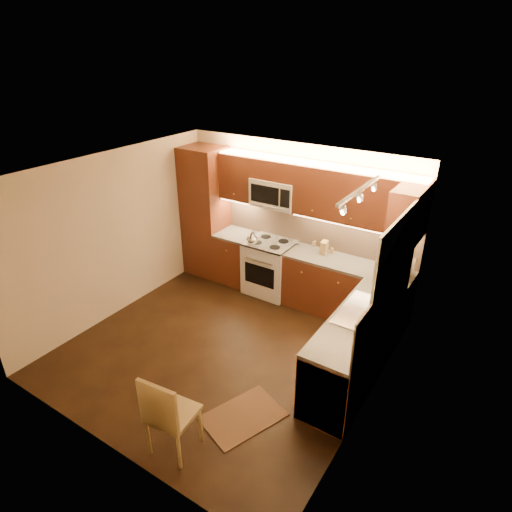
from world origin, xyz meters
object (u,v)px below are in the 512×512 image
Objects in this scene: microwave at (275,193)px; sink at (364,307)px; knife_block at (324,247)px; kettle at (252,238)px; toaster_oven at (395,267)px; stove at (270,267)px; dining_chair at (173,411)px; soap_bottle at (390,303)px.

sink is at bearing -32.21° from microwave.
kettle is at bearing -169.98° from knife_block.
sink is 1.14m from toaster_oven.
kettle is at bearing -119.32° from microwave.
toaster_oven is at bearing 0.42° from stove.
sink is (2.00, -1.26, -0.74)m from microwave.
toaster_oven is at bearing -13.71° from knife_block.
sink is at bearing -29.36° from stove.
stove is 4.24× the size of kettle.
knife_block is at bearing 8.26° from stove.
kettle reaches higher than dining_chair.
kettle reaches higher than stove.
dining_chair is (0.85, -3.29, 0.04)m from stove.
knife_block is 1.69m from soap_bottle.
soap_bottle is at bearing -21.71° from stove.
microwave reaches higher than dining_chair.
toaster_oven is 0.93m from soap_bottle.
sink is 2.38m from kettle.
toaster_oven is at bearing 1.03° from kettle.
microwave reaches higher than toaster_oven.
sink is 1.67m from knife_block.
kettle is 2.53m from soap_bottle.
dining_chair is at bearing -75.53° from stove.
toaster_oven is (2.03, 0.01, 0.57)m from stove.
kettle is 2.24m from toaster_oven.
kettle is at bearing 153.22° from soap_bottle.
dining_chair is (-1.18, -3.31, -0.53)m from toaster_oven.
soap_bottle is at bearing 53.76° from dining_chair.
toaster_oven is 3.55m from dining_chair.
sink is (2.00, -1.12, 0.52)m from stove.
microwave is 1.73× the size of toaster_oven.
kettle is 0.22× the size of dining_chair.
soap_bottle is at bearing -24.63° from microwave.
stove is at bearing -175.40° from toaster_oven.
toaster_oven reaches higher than kettle.
stove is at bearing 98.28° from dining_chair.
soap_bottle is (2.24, -0.89, 0.54)m from stove.
stove is at bearing 146.78° from soap_bottle.
knife_block is (1.10, 0.36, -0.03)m from kettle.
toaster_oven reaches higher than dining_chair.
toaster_oven reaches higher than soap_bottle.
soap_bottle is 2.82m from dining_chair.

